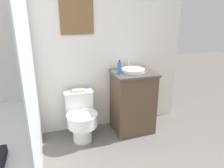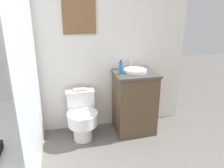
# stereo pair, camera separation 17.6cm
# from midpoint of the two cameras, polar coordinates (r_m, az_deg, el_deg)

# --- Properties ---
(wall_back) EXTENTS (3.07, 0.07, 2.50)m
(wall_back) POSITION_cam_midpoint_polar(r_m,az_deg,el_deg) (2.81, -8.66, 11.91)
(wall_back) COLOR white
(wall_back) RESTS_ON ground_plane
(shower_area) EXTENTS (0.60, 1.48, 1.98)m
(shower_area) POSITION_cam_midpoint_polar(r_m,az_deg,el_deg) (2.45, -23.52, -14.59)
(shower_area) COLOR white
(shower_area) RESTS_ON ground_plane
(toilet) EXTENTS (0.38, 0.51, 0.60)m
(toilet) POSITION_cam_midpoint_polar(r_m,az_deg,el_deg) (2.81, -6.10, -8.21)
(toilet) COLOR white
(toilet) RESTS_ON ground_plane
(vanity) EXTENTS (0.54, 0.47, 0.83)m
(vanity) POSITION_cam_midpoint_polar(r_m,az_deg,el_deg) (2.94, 7.59, -4.76)
(vanity) COLOR brown
(vanity) RESTS_ON ground_plane
(sink) EXTENTS (0.29, 0.33, 0.13)m
(sink) POSITION_cam_midpoint_polar(r_m,az_deg,el_deg) (2.81, 7.82, 3.48)
(sink) COLOR white
(sink) RESTS_ON vanity
(soap_bottle) EXTENTS (0.05, 0.05, 0.17)m
(soap_bottle) POSITION_cam_midpoint_polar(r_m,az_deg,el_deg) (2.70, 4.18, 4.18)
(soap_bottle) COLOR #2D6BB2
(soap_bottle) RESTS_ON vanity
(book_on_tank) EXTENTS (0.17, 0.10, 0.02)m
(book_on_tank) POSITION_cam_midpoint_polar(r_m,az_deg,el_deg) (2.81, -6.67, -1.45)
(book_on_tank) COLOR beige
(book_on_tank) RESTS_ON toilet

